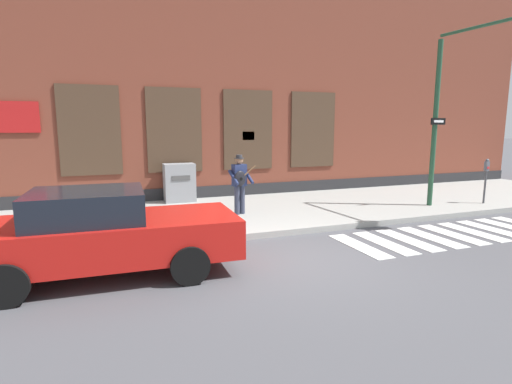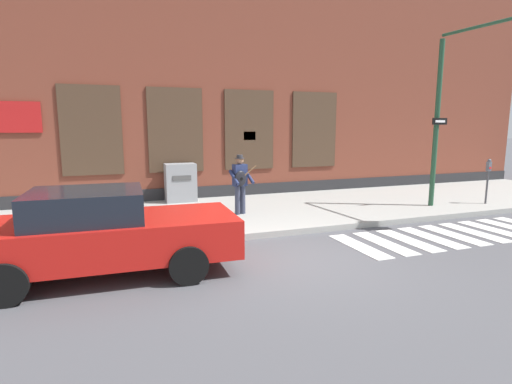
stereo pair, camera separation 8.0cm
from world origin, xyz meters
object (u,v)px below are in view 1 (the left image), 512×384
(traffic_light, at_px, (476,84))
(parking_meter, at_px, (486,174))
(busker, at_px, (240,181))
(utility_box, at_px, (179,183))
(red_car, at_px, (101,233))

(traffic_light, xyz_separation_m, parking_meter, (1.78, 0.88, -2.66))
(traffic_light, bearing_deg, busker, 160.81)
(busker, xyz_separation_m, utility_box, (-1.24, 2.53, -0.32))
(parking_meter, relative_size, utility_box, 1.15)
(red_car, bearing_deg, utility_box, 67.58)
(busker, bearing_deg, parking_meter, -8.95)
(utility_box, bearing_deg, traffic_light, -32.39)
(parking_meter, bearing_deg, utility_box, 157.52)
(busker, xyz_separation_m, parking_meter, (7.88, -1.24, -0.00))
(traffic_light, height_order, parking_meter, traffic_light)
(utility_box, bearing_deg, busker, -63.94)
(traffic_light, bearing_deg, parking_meter, 26.46)
(busker, distance_m, utility_box, 2.84)
(red_car, xyz_separation_m, parking_meter, (11.49, 1.98, 0.33))
(traffic_light, bearing_deg, utility_box, 147.61)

